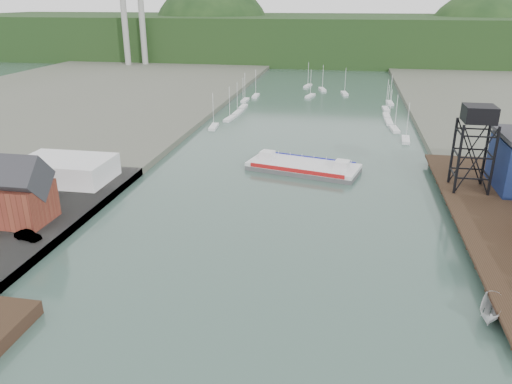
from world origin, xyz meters
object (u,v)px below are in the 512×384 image
(lift_tower, at_px, (479,119))
(motorboat, at_px, (491,310))
(harbor_building, at_px, (11,196))
(chain_ferry, at_px, (303,167))

(lift_tower, height_order, motorboat, lift_tower)
(harbor_building, bearing_deg, lift_tower, 19.98)
(lift_tower, relative_size, motorboat, 2.48)
(harbor_building, distance_m, chain_ferry, 59.41)
(harbor_building, distance_m, lift_tower, 82.49)
(chain_ferry, bearing_deg, lift_tower, -5.13)
(chain_ferry, distance_m, motorboat, 58.33)
(harbor_building, xyz_separation_m, motorboat, (71.84, -12.43, -4.84))
(harbor_building, xyz_separation_m, chain_ferry, (44.46, 39.07, -5.08))
(harbor_building, distance_m, motorboat, 73.07)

